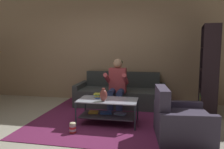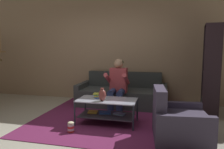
# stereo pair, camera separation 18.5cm
# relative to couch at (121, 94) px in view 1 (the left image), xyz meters

# --- Properties ---
(ground) EXTENTS (16.80, 16.80, 0.00)m
(ground) POSITION_rel_couch_xyz_m (-0.42, -1.92, -0.27)
(ground) COLOR beige
(back_partition) EXTENTS (8.40, 0.12, 2.90)m
(back_partition) POSITION_rel_couch_xyz_m (-0.42, 0.54, 1.18)
(back_partition) COLOR tan
(back_partition) RESTS_ON ground
(couch) EXTENTS (2.17, 0.91, 0.81)m
(couch) POSITION_rel_couch_xyz_m (0.00, 0.00, 0.00)
(couch) COLOR #3A3F3F
(couch) RESTS_ON ground
(person_seated_center) EXTENTS (0.50, 0.58, 1.19)m
(person_seated_center) POSITION_rel_couch_xyz_m (-0.00, -0.53, 0.37)
(person_seated_center) COLOR navy
(person_seated_center) RESTS_ON ground
(coffee_table) EXTENTS (1.11, 0.58, 0.47)m
(coffee_table) POSITION_rel_couch_xyz_m (-0.03, -1.36, 0.03)
(coffee_table) COLOR #AFB5CB
(coffee_table) RESTS_ON ground
(area_rug) EXTENTS (3.00, 3.31, 0.01)m
(area_rug) POSITION_rel_couch_xyz_m (-0.01, -0.81, -0.27)
(area_rug) COLOR #6E224E
(area_rug) RESTS_ON ground
(vase) EXTENTS (0.14, 0.14, 0.24)m
(vase) POSITION_rel_couch_xyz_m (-0.08, -1.49, 0.31)
(vase) COLOR brown
(vase) RESTS_ON coffee_table
(book_stack) EXTENTS (0.22, 0.22, 0.08)m
(book_stack) POSITION_rel_couch_xyz_m (-0.22, -1.25, 0.24)
(book_stack) COLOR #345FB3
(book_stack) RESTS_ON coffee_table
(bookshelf) EXTENTS (0.42, 0.89, 1.91)m
(bookshelf) POSITION_rel_couch_xyz_m (2.00, -0.27, 0.41)
(bookshelf) COLOR black
(bookshelf) RESTS_ON ground
(armchair) EXTENTS (0.91, 0.97, 0.82)m
(armchair) POSITION_rel_couch_xyz_m (1.24, -1.79, -0.01)
(armchair) COLOR #3F374C
(armchair) RESTS_ON ground
(popcorn_tub) EXTENTS (0.11, 0.11, 0.19)m
(popcorn_tub) POSITION_rel_couch_xyz_m (-0.51, -1.94, -0.18)
(popcorn_tub) COLOR red
(popcorn_tub) RESTS_ON ground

